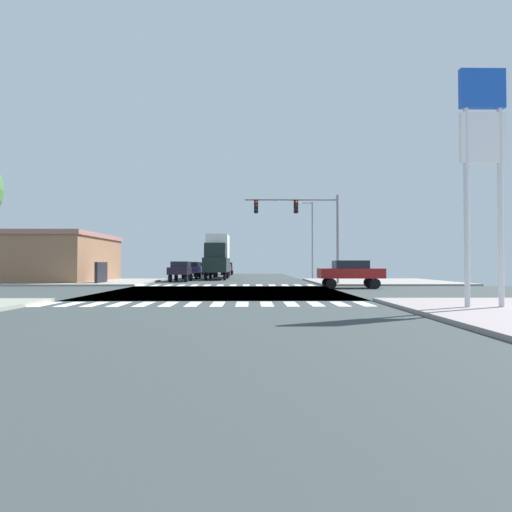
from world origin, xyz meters
The scene contains 17 objects.
ground centered at (0.00, 0.00, -0.03)m, with size 90.00×90.00×0.05m.
sidewalk_corner_ne centered at (13.00, 12.00, 0.07)m, with size 12.00×12.00×0.14m.
sidewalk_corner_nw centered at (-13.00, 12.00, 0.07)m, with size 12.00×12.00×0.14m.
crosswalk_near centered at (-0.25, -7.30, 0.00)m, with size 13.50×2.00×0.01m.
crosswalk_far centered at (-0.25, 7.30, 0.00)m, with size 13.50×2.00×0.01m.
traffic_signal_mast centered at (5.64, 7.47, 5.25)m, with size 7.36×0.55×7.07m.
gas_station_sign centered at (9.76, -9.81, 5.93)m, with size 1.60×0.20×8.52m.
street_lamp centered at (7.94, 18.85, 4.92)m, with size 1.78×0.32×8.25m.
bank_building centered at (-19.44, 13.33, 2.21)m, with size 16.56×10.93×4.41m.
sedan_nearside_1 centered at (8.39, 3.50, 1.12)m, with size 4.30×1.80×1.88m.
sedan_farside_2 centered at (-5.00, 14.26, 1.12)m, with size 1.80×4.30×1.88m.
suv_crossing_1 centered at (-2.00, 26.37, 1.39)m, with size 1.96×4.60×2.34m.
sedan_queued_3 centered at (-2.00, 37.75, 1.12)m, with size 1.80×4.30×1.88m.
sedan_leading_4 centered at (-5.00, 21.27, 1.12)m, with size 1.80×4.30×1.88m.
sedan_trailing_5 centered at (-5.00, 30.26, 1.12)m, with size 1.80×4.30×1.88m.
box_truck_middle_1 centered at (-2.00, 19.58, 2.56)m, with size 2.40×7.20×4.85m.
sedan_outer_6 centered at (-5.00, 36.34, 1.12)m, with size 1.80×4.30×1.88m.
Camera 1 is at (1.59, -23.72, 1.63)m, focal length 28.16 mm.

